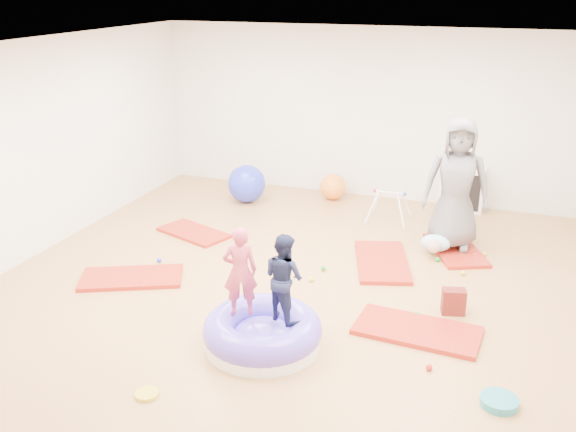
% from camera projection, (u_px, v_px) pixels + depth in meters
% --- Properties ---
extents(room, '(7.01, 8.01, 2.81)m').
position_uv_depth(room, '(279.00, 182.00, 7.01)').
color(room, '#A77C4A').
rests_on(room, ground).
extents(gym_mat_front_left, '(1.37, 1.08, 0.05)m').
position_uv_depth(gym_mat_front_left, '(131.00, 278.00, 7.91)').
color(gym_mat_front_left, red).
rests_on(gym_mat_front_left, ground).
extents(gym_mat_mid_left, '(1.18, 0.87, 0.04)m').
position_uv_depth(gym_mat_mid_left, '(194.00, 233.00, 9.31)').
color(gym_mat_mid_left, red).
rests_on(gym_mat_mid_left, ground).
extents(gym_mat_center_back, '(0.99, 1.42, 0.05)m').
position_uv_depth(gym_mat_center_back, '(382.00, 262.00, 8.35)').
color(gym_mat_center_back, red).
rests_on(gym_mat_center_back, ground).
extents(gym_mat_right, '(1.33, 0.73, 0.05)m').
position_uv_depth(gym_mat_right, '(417.00, 331.00, 6.72)').
color(gym_mat_right, red).
rests_on(gym_mat_right, ground).
extents(gym_mat_rear_right, '(1.01, 1.30, 0.05)m').
position_uv_depth(gym_mat_rear_right, '(455.00, 250.00, 8.72)').
color(gym_mat_rear_right, red).
rests_on(gym_mat_rear_right, ground).
extents(inflatable_cushion, '(1.21, 1.21, 0.38)m').
position_uv_depth(inflatable_cushion, '(263.00, 333.00, 6.45)').
color(inflatable_cushion, white).
rests_on(inflatable_cushion, ground).
extents(child_pink, '(0.41, 0.35, 0.94)m').
position_uv_depth(child_pink, '(240.00, 267.00, 6.33)').
color(child_pink, '#CF4256').
rests_on(child_pink, inflatable_cushion).
extents(child_navy, '(0.55, 0.51, 0.91)m').
position_uv_depth(child_navy, '(284.00, 273.00, 6.24)').
color(child_navy, '#181E3D').
rests_on(child_navy, inflatable_cushion).
extents(adult_caregiver, '(0.93, 0.67, 1.78)m').
position_uv_depth(adult_caregiver, '(456.00, 184.00, 8.48)').
color(adult_caregiver, '#605F62').
rests_on(adult_caregiver, gym_mat_rear_right).
extents(infant, '(0.40, 0.40, 0.23)m').
position_uv_depth(infant, '(435.00, 244.00, 8.56)').
color(infant, '#A2E2F8').
rests_on(infant, gym_mat_rear_right).
extents(ball_pit_balls, '(4.06, 3.02, 0.06)m').
position_uv_depth(ball_pit_balls, '(376.00, 283.00, 7.76)').
color(ball_pit_balls, yellow).
rests_on(ball_pit_balls, ground).
extents(exercise_ball_blue, '(0.62, 0.62, 0.62)m').
position_uv_depth(exercise_ball_blue, '(247.00, 184.00, 10.57)').
color(exercise_ball_blue, '#2836DD').
rests_on(exercise_ball_blue, ground).
extents(exercise_ball_orange, '(0.44, 0.44, 0.44)m').
position_uv_depth(exercise_ball_orange, '(333.00, 187.00, 10.72)').
color(exercise_ball_orange, orange).
rests_on(exercise_ball_orange, ground).
extents(infant_play_gym, '(0.62, 0.59, 0.47)m').
position_uv_depth(infant_play_gym, '(389.00, 201.00, 9.71)').
color(infant_play_gym, white).
rests_on(infant_play_gym, ground).
extents(cube_shelf, '(0.68, 0.34, 0.68)m').
position_uv_depth(cube_shelf, '(462.00, 189.00, 10.19)').
color(cube_shelf, white).
rests_on(cube_shelf, ground).
extents(balance_disc, '(0.33, 0.33, 0.07)m').
position_uv_depth(balance_disc, '(499.00, 402.00, 5.58)').
color(balance_disc, teal).
rests_on(balance_disc, ground).
extents(backpack, '(0.28, 0.21, 0.29)m').
position_uv_depth(backpack, '(454.00, 302.00, 7.07)').
color(backpack, '#AF2C1E').
rests_on(backpack, ground).
extents(yellow_toy, '(0.22, 0.22, 0.03)m').
position_uv_depth(yellow_toy, '(147.00, 394.00, 5.72)').
color(yellow_toy, yellow).
rests_on(yellow_toy, ground).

